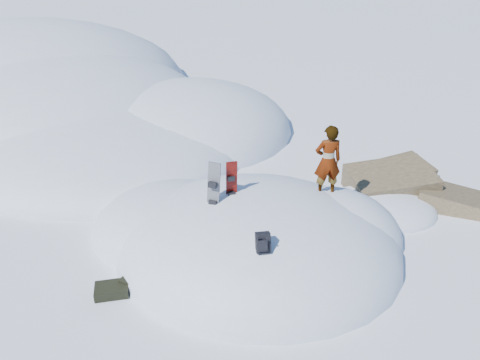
# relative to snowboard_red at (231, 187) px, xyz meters

# --- Properties ---
(ground) EXTENTS (120.00, 120.00, 0.00)m
(ground) POSITION_rel_snowboard_red_xyz_m (0.66, -0.20, -1.63)
(ground) COLOR white
(ground) RESTS_ON ground
(snow_mound) EXTENTS (8.00, 6.00, 3.00)m
(snow_mound) POSITION_rel_snowboard_red_xyz_m (0.49, 0.04, -1.63)
(snow_mound) COLOR white
(snow_mound) RESTS_ON ground
(snow_ridge) EXTENTS (21.50, 18.50, 6.40)m
(snow_ridge) POSITION_rel_snowboard_red_xyz_m (-9.77, 9.64, -1.63)
(snow_ridge) COLOR white
(snow_ridge) RESTS_ON ground
(rock_outcrop) EXTENTS (4.68, 4.41, 1.68)m
(rock_outcrop) POSITION_rel_snowboard_red_xyz_m (4.38, 2.81, -1.61)
(rock_outcrop) COLOR #766443
(rock_outcrop) RESTS_ON ground
(snowboard_red) EXTENTS (0.29, 0.24, 1.41)m
(snowboard_red) POSITION_rel_snowboard_red_xyz_m (0.00, 0.00, 0.00)
(snowboard_red) COLOR #A91009
(snowboard_red) RESTS_ON snow_mound
(snowboard_dark) EXTENTS (0.36, 0.35, 1.59)m
(snowboard_dark) POSITION_rel_snowboard_red_xyz_m (-0.36, -0.39, -0.02)
(snowboard_dark) COLOR black
(snowboard_dark) RESTS_ON snow_mound
(backpack) EXTENTS (0.37, 0.43, 0.49)m
(backpack) POSITION_rel_snowboard_red_xyz_m (0.93, -1.83, -0.20)
(backpack) COLOR black
(backpack) RESTS_ON snow_mound
(gear_pile) EXTENTS (0.97, 0.76, 0.25)m
(gear_pile) POSITION_rel_snowboard_red_xyz_m (-2.24, -2.15, -1.50)
(gear_pile) COLOR black
(gear_pile) RESTS_ON ground
(person) EXTENTS (0.76, 0.61, 1.83)m
(person) POSITION_rel_snowboard_red_xyz_m (2.23, 0.85, 0.44)
(person) COLOR slate
(person) RESTS_ON snow_mound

